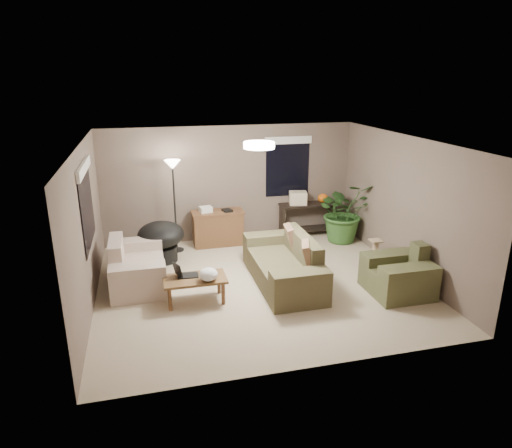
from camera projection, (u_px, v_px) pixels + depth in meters
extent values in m
plane|color=tan|center=(259.00, 284.00, 8.04)|extent=(5.50, 5.50, 0.00)
plane|color=white|center=(259.00, 141.00, 7.26)|extent=(5.50, 5.50, 0.00)
plane|color=#68574D|center=(230.00, 183.00, 9.95)|extent=(5.50, 0.00, 5.50)
plane|color=#68574D|center=(312.00, 277.00, 5.35)|extent=(5.50, 0.00, 5.50)
plane|color=#68574D|center=(86.00, 229.00, 7.01)|extent=(0.00, 5.00, 5.00)
plane|color=#68574D|center=(405.00, 205.00, 8.29)|extent=(0.00, 5.00, 5.00)
cube|color=#46402A|center=(283.00, 271.00, 8.05)|extent=(0.95, 1.48, 0.42)
cube|color=#49442C|center=(303.00, 247.00, 8.01)|extent=(0.22, 1.48, 0.43)
cube|color=#4D472E|center=(300.00, 289.00, 7.18)|extent=(0.95, 0.36, 0.60)
cube|color=#4E482E|center=(269.00, 248.00, 8.87)|extent=(0.95, 0.36, 0.60)
cube|color=#8C7251|center=(308.00, 256.00, 7.57)|extent=(0.36, 0.50, 0.47)
cube|color=#8C7251|center=(291.00, 238.00, 8.40)|extent=(0.29, 0.48, 0.47)
cube|color=beige|center=(139.00, 272.00, 8.00)|extent=(0.90, 0.88, 0.42)
cube|color=beige|center=(116.00, 252.00, 7.79)|extent=(0.22, 0.88, 0.43)
cube|color=beige|center=(138.00, 283.00, 7.40)|extent=(0.90, 0.36, 0.60)
cube|color=#BFB4A3|center=(138.00, 255.00, 8.55)|extent=(0.90, 0.36, 0.60)
cube|color=#4D4F2F|center=(397.00, 281.00, 7.67)|extent=(0.95, 0.28, 0.42)
cube|color=#494B2D|center=(419.00, 256.00, 7.62)|extent=(0.22, 0.28, 0.43)
cube|color=brown|center=(408.00, 284.00, 7.35)|extent=(0.95, 0.36, 0.60)
cube|color=#47492C|center=(388.00, 269.00, 7.94)|extent=(0.95, 0.36, 0.60)
cube|color=brown|center=(195.00, 279.00, 7.30)|extent=(1.00, 0.55, 0.04)
cylinder|color=brown|center=(170.00, 299.00, 7.08)|extent=(0.06, 0.06, 0.38)
cylinder|color=brown|center=(223.00, 293.00, 7.28)|extent=(0.06, 0.06, 0.38)
cylinder|color=brown|center=(168.00, 288.00, 7.45)|extent=(0.06, 0.06, 0.38)
cylinder|color=brown|center=(219.00, 283.00, 7.65)|extent=(0.06, 0.06, 0.38)
cube|color=black|center=(188.00, 275.00, 7.36)|extent=(0.34, 0.24, 0.02)
cube|color=black|center=(177.00, 270.00, 7.28)|extent=(0.15, 0.24, 0.22)
ellipsoid|color=white|center=(208.00, 274.00, 7.17)|extent=(0.38, 0.36, 0.21)
cube|color=brown|center=(218.00, 229.00, 9.80)|extent=(1.05, 0.45, 0.71)
cube|color=brown|center=(218.00, 212.00, 9.69)|extent=(1.10, 0.50, 0.04)
cube|color=silver|center=(206.00, 209.00, 9.60)|extent=(0.29, 0.25, 0.12)
cube|color=black|center=(227.00, 210.00, 9.67)|extent=(0.23, 0.26, 0.04)
cube|color=black|center=(308.00, 204.00, 10.28)|extent=(1.30, 0.40, 0.04)
cube|color=black|center=(282.00, 222.00, 10.26)|extent=(0.05, 0.38, 0.71)
cube|color=black|center=(332.00, 218.00, 10.53)|extent=(0.05, 0.38, 0.71)
cube|color=black|center=(307.00, 229.00, 10.46)|extent=(1.25, 0.36, 0.03)
ellipsoid|color=orange|center=(323.00, 198.00, 10.32)|extent=(0.29, 0.29, 0.20)
cube|color=beige|center=(298.00, 198.00, 10.17)|extent=(0.43, 0.36, 0.28)
cylinder|color=black|center=(162.00, 254.00, 9.00)|extent=(0.60, 0.60, 0.30)
ellipsoid|color=black|center=(161.00, 235.00, 8.87)|extent=(1.00, 1.00, 0.50)
cylinder|color=black|center=(177.00, 250.00, 9.57)|extent=(0.28, 0.28, 0.02)
cylinder|color=black|center=(175.00, 209.00, 9.30)|extent=(0.04, 0.04, 1.78)
cone|color=white|center=(172.00, 165.00, 9.01)|extent=(0.32, 0.32, 0.18)
cylinder|color=white|center=(259.00, 145.00, 7.28)|extent=(0.50, 0.50, 0.10)
imported|color=#2D5923|center=(344.00, 218.00, 9.97)|extent=(1.21, 1.35, 1.05)
cube|color=tan|center=(374.00, 263.00, 8.88)|extent=(0.32, 0.32, 0.03)
cylinder|color=tan|center=(375.00, 252.00, 8.80)|extent=(0.12, 0.12, 0.44)
cube|color=tan|center=(376.00, 241.00, 8.73)|extent=(0.22, 0.22, 0.03)
cube|color=black|center=(87.00, 205.00, 7.20)|extent=(0.01, 1.50, 1.30)
cube|color=white|center=(84.00, 168.00, 7.02)|extent=(0.05, 1.56, 0.16)
cube|color=black|center=(288.00, 167.00, 10.15)|extent=(1.00, 0.01, 1.30)
cube|color=white|center=(288.00, 140.00, 9.94)|extent=(1.06, 0.05, 0.16)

